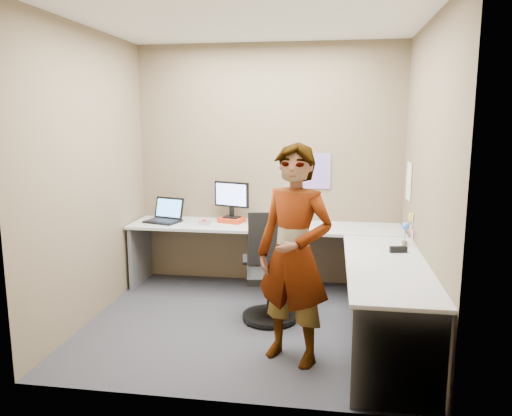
% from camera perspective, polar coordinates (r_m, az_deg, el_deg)
% --- Properties ---
extents(ground, '(3.00, 3.00, 0.00)m').
position_cam_1_polar(ground, '(4.75, -0.71, -13.09)').
color(ground, '#27272C').
rests_on(ground, ground).
extents(wall_back, '(3.00, 0.00, 3.00)m').
position_cam_1_polar(wall_back, '(5.68, 1.43, 4.86)').
color(wall_back, brown).
rests_on(wall_back, ground).
extents(wall_right, '(0.00, 2.70, 2.70)m').
position_cam_1_polar(wall_right, '(4.41, 18.89, 2.74)').
color(wall_right, brown).
rests_on(wall_right, ground).
extents(wall_left, '(0.00, 2.70, 2.70)m').
position_cam_1_polar(wall_left, '(4.87, -18.45, 3.44)').
color(wall_left, brown).
rests_on(wall_left, ground).
extents(ceiling, '(3.00, 3.00, 0.00)m').
position_cam_1_polar(ceiling, '(4.44, -0.80, 20.85)').
color(ceiling, white).
rests_on(ceiling, wall_back).
extents(desk, '(2.98, 2.58, 0.73)m').
position_cam_1_polar(desk, '(4.87, 5.12, -5.20)').
color(desk, '#B6B6B6').
rests_on(desk, ground).
extents(paper_ream, '(0.31, 0.27, 0.05)m').
position_cam_1_polar(paper_ream, '(5.60, -2.81, -1.37)').
color(paper_ream, '#B82D12').
rests_on(paper_ream, desk).
extents(monitor, '(0.41, 0.19, 0.40)m').
position_cam_1_polar(monitor, '(5.56, -2.81, 1.32)').
color(monitor, black).
rests_on(monitor, paper_ream).
extents(laptop, '(0.44, 0.40, 0.26)m').
position_cam_1_polar(laptop, '(5.73, -10.30, -0.85)').
color(laptop, black).
rests_on(laptop, desk).
extents(trackball_mouse, '(0.12, 0.08, 0.07)m').
position_cam_1_polar(trackball_mouse, '(5.47, -5.90, -1.70)').
color(trackball_mouse, '#B7B7BC').
rests_on(trackball_mouse, desk).
extents(origami, '(0.10, 0.10, 0.06)m').
position_cam_1_polar(origami, '(5.19, 3.96, -2.26)').
color(origami, white).
rests_on(origami, desk).
extents(stapler, '(0.15, 0.07, 0.05)m').
position_cam_1_polar(stapler, '(4.52, 15.96, -4.57)').
color(stapler, black).
rests_on(stapler, desk).
extents(flower, '(0.07, 0.07, 0.22)m').
position_cam_1_polar(flower, '(4.76, 16.69, -2.43)').
color(flower, brown).
rests_on(flower, desk).
extents(calendar_purple, '(0.30, 0.01, 0.40)m').
position_cam_1_polar(calendar_purple, '(5.63, 6.99, 4.23)').
color(calendar_purple, '#846BB7').
rests_on(calendar_purple, wall_back).
extents(calendar_white, '(0.01, 0.28, 0.38)m').
position_cam_1_polar(calendar_white, '(5.30, 17.06, 2.93)').
color(calendar_white, white).
rests_on(calendar_white, wall_right).
extents(sticky_note_a, '(0.01, 0.07, 0.07)m').
position_cam_1_polar(sticky_note_a, '(5.00, 17.44, -0.98)').
color(sticky_note_a, '#F2E059').
rests_on(sticky_note_a, wall_right).
extents(sticky_note_b, '(0.01, 0.07, 0.07)m').
position_cam_1_polar(sticky_note_b, '(5.08, 17.28, -2.31)').
color(sticky_note_b, pink).
rests_on(sticky_note_b, wall_right).
extents(sticky_note_c, '(0.01, 0.07, 0.07)m').
position_cam_1_polar(sticky_note_c, '(4.96, 17.47, -2.84)').
color(sticky_note_c, pink).
rests_on(sticky_note_c, wall_right).
extents(sticky_note_d, '(0.01, 0.07, 0.07)m').
position_cam_1_polar(sticky_note_d, '(5.15, 17.18, -0.99)').
color(sticky_note_d, '#F2E059').
rests_on(sticky_note_d, wall_right).
extents(office_chair, '(0.54, 0.52, 0.98)m').
position_cam_1_polar(office_chair, '(4.76, 1.57, -7.92)').
color(office_chair, black).
rests_on(office_chair, ground).
extents(person, '(0.73, 0.63, 1.70)m').
position_cam_1_polar(person, '(3.83, 4.38, -5.40)').
color(person, '#999399').
rests_on(person, ground).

